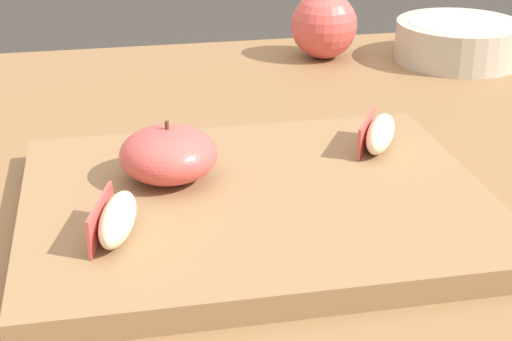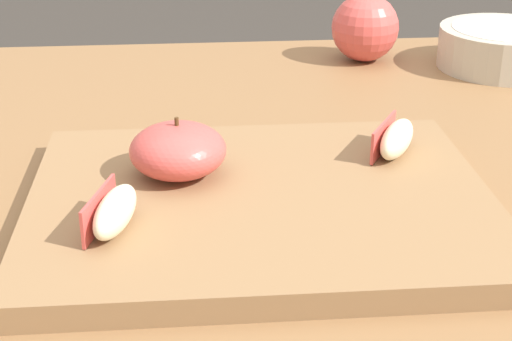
# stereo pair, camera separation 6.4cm
# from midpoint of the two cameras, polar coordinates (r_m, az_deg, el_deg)

# --- Properties ---
(dining_table) EXTENTS (1.17, 0.95, 0.73)m
(dining_table) POSITION_cam_midpoint_polar(r_m,az_deg,el_deg) (0.76, -7.36, -8.26)
(dining_table) COLOR brown
(dining_table) RESTS_ON ground_plane
(cutting_board) EXTENTS (0.38, 0.30, 0.02)m
(cutting_board) POSITION_cam_midpoint_polar(r_m,az_deg,el_deg) (0.65, -2.81, -2.50)
(cutting_board) COLOR olive
(cutting_board) RESTS_ON dining_table
(apple_half_skin_up) EXTENTS (0.08, 0.08, 0.05)m
(apple_half_skin_up) POSITION_cam_midpoint_polar(r_m,az_deg,el_deg) (0.67, -9.07, 1.11)
(apple_half_skin_up) COLOR #D14C47
(apple_half_skin_up) RESTS_ON cutting_board
(apple_wedge_back) EXTENTS (0.04, 0.07, 0.03)m
(apple_wedge_back) POSITION_cam_midpoint_polar(r_m,az_deg,el_deg) (0.59, -13.14, -3.52)
(apple_wedge_back) COLOR beige
(apple_wedge_back) RESTS_ON cutting_board
(apple_wedge_right) EXTENTS (0.06, 0.07, 0.03)m
(apple_wedge_right) POSITION_cam_midpoint_polar(r_m,az_deg,el_deg) (0.73, 6.41, 2.61)
(apple_wedge_right) COLOR beige
(apple_wedge_right) RESTS_ON cutting_board
(whole_apple_pink_lady) EXTENTS (0.09, 0.09, 0.10)m
(whole_apple_pink_lady) POSITION_cam_midpoint_polar(r_m,az_deg,el_deg) (1.07, 3.20, 10.39)
(whole_apple_pink_lady) COLOR #D14C47
(whole_apple_pink_lady) RESTS_ON dining_table
(ceramic_fruit_bowl) EXTENTS (0.17, 0.17, 0.05)m
(ceramic_fruit_bowl) POSITION_cam_midpoint_polar(r_m,az_deg,el_deg) (1.09, 12.77, 9.16)
(ceramic_fruit_bowl) COLOR #BCB29E
(ceramic_fruit_bowl) RESTS_ON dining_table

